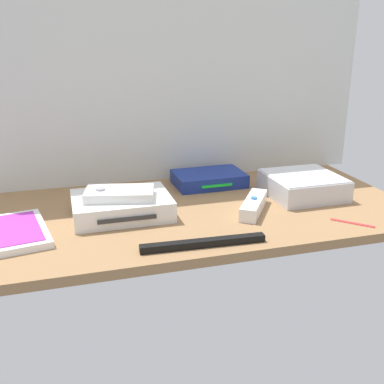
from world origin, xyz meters
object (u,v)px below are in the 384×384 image
game_console (122,206)px  network_router (209,179)px  sensor_bar (203,243)px  mini_computer (303,185)px  remote_wand (254,205)px  remote_classic_pad (119,194)px  game_case (10,233)px  stylus_pen (352,222)px

game_console → network_router: (25.06, 14.89, -0.50)cm
network_router → sensor_bar: size_ratio=0.76×
game_console → network_router: size_ratio=1.15×
mini_computer → remote_wand: size_ratio=1.20×
remote_wand → remote_classic_pad: 29.82cm
game_case → sensor_bar: 38.22cm
sensor_bar → remote_wand: bearing=43.7°
remote_wand → sensor_bar: (-16.28, -14.08, -0.81)cm
stylus_pen → network_router: bearing=121.9°
stylus_pen → mini_computer: bearing=93.7°
remote_wand → stylus_pen: size_ratio=1.59×
mini_computer → remote_wand: (-15.90, -6.68, -1.13)cm
game_case → stylus_pen: bearing=-21.0°
remote_classic_pad → stylus_pen: remote_classic_pad is taller
game_console → stylus_pen: game_console is taller
game_case → mini_computer: bearing=-5.2°
mini_computer → stylus_pen: mini_computer is taller
game_console → sensor_bar: size_ratio=0.88×
mini_computer → game_case: bearing=-175.2°
mini_computer → network_router: (-19.50, 14.36, -0.94)cm
game_console → stylus_pen: (45.80, -18.48, -1.85)cm
game_case → sensor_bar: size_ratio=0.88×
game_console → remote_wand: game_console is taller
game_console → mini_computer: bearing=0.6°
game_console → remote_wand: bearing=-12.2°
mini_computer → sensor_bar: (-32.18, -20.76, -1.94)cm
mini_computer → network_router: bearing=143.6°
mini_computer → stylus_pen: 19.18cm
remote_wand → remote_classic_pad: (-29.15, 4.89, 3.90)cm
network_router → sensor_bar: (-12.68, -35.12, -1.00)cm
game_console → mini_computer: size_ratio=1.23×
network_router → remote_classic_pad: (-25.56, -16.15, 3.71)cm
remote_classic_pad → sensor_bar: 23.41cm
game_console → game_case: game_console is taller
game_console → mini_computer: 44.57cm
game_case → network_router: (47.79, 20.02, 0.94)cm
game_case → remote_classic_pad: 23.04cm
mini_computer → remote_wand: bearing=-157.2°
game_console → remote_wand: size_ratio=1.47×
remote_wand → stylus_pen: remote_wand is taller
game_console → sensor_bar: game_console is taller
game_case → network_router: 51.82cm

